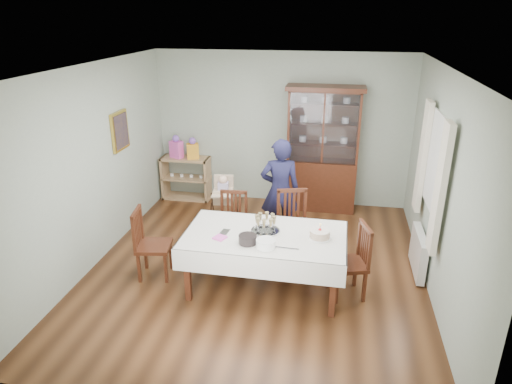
% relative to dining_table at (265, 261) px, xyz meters
% --- Properties ---
extents(floor, '(5.00, 5.00, 0.00)m').
position_rel_dining_table_xyz_m(floor, '(-0.18, 0.43, -0.38)').
color(floor, '#593319').
rests_on(floor, ground).
extents(room_shell, '(5.00, 5.00, 5.00)m').
position_rel_dining_table_xyz_m(room_shell, '(-0.18, 0.96, 1.32)').
color(room_shell, '#9EAA99').
rests_on(room_shell, floor).
extents(dining_table, '(2.01, 1.17, 0.76)m').
position_rel_dining_table_xyz_m(dining_table, '(0.00, 0.00, 0.00)').
color(dining_table, '#491E12').
rests_on(dining_table, floor).
extents(china_cabinet, '(1.30, 0.48, 2.18)m').
position_rel_dining_table_xyz_m(china_cabinet, '(0.57, 2.69, 0.74)').
color(china_cabinet, '#491E12').
rests_on(china_cabinet, floor).
extents(sideboard, '(0.90, 0.38, 0.80)m').
position_rel_dining_table_xyz_m(sideboard, '(-1.93, 2.71, 0.02)').
color(sideboard, tan).
rests_on(sideboard, floor).
extents(picture_frame, '(0.04, 0.48, 0.58)m').
position_rel_dining_table_xyz_m(picture_frame, '(-2.40, 1.23, 1.27)').
color(picture_frame, gold).
rests_on(picture_frame, room_shell).
extents(window, '(0.04, 1.02, 1.22)m').
position_rel_dining_table_xyz_m(window, '(2.04, 0.73, 1.17)').
color(window, white).
rests_on(window, room_shell).
extents(curtain_left, '(0.07, 0.30, 1.55)m').
position_rel_dining_table_xyz_m(curtain_left, '(1.98, 0.11, 1.07)').
color(curtain_left, silver).
rests_on(curtain_left, room_shell).
extents(curtain_right, '(0.07, 0.30, 1.55)m').
position_rel_dining_table_xyz_m(curtain_right, '(1.98, 1.35, 1.07)').
color(curtain_right, silver).
rests_on(curtain_right, room_shell).
extents(radiator, '(0.10, 0.80, 0.55)m').
position_rel_dining_table_xyz_m(radiator, '(1.98, 0.73, -0.08)').
color(radiator, white).
rests_on(radiator, floor).
extents(chair_far_left, '(0.43, 0.43, 0.92)m').
position_rel_dining_table_xyz_m(chair_far_left, '(-0.61, 0.79, -0.11)').
color(chair_far_left, '#491E12').
rests_on(chair_far_left, floor).
extents(chair_far_right, '(0.55, 0.55, 1.00)m').
position_rel_dining_table_xyz_m(chair_far_right, '(0.28, 0.81, -0.09)').
color(chair_far_right, '#491E12').
rests_on(chair_far_right, floor).
extents(chair_end_left, '(0.49, 0.49, 0.95)m').
position_rel_dining_table_xyz_m(chair_end_left, '(-1.50, 0.02, -0.10)').
color(chair_end_left, '#491E12').
rests_on(chair_end_left, floor).
extents(chair_end_right, '(0.53, 0.53, 0.94)m').
position_rel_dining_table_xyz_m(chair_end_right, '(1.04, 0.02, -0.10)').
color(chair_end_right, '#491E12').
rests_on(chair_end_right, floor).
extents(woman, '(0.65, 0.49, 1.61)m').
position_rel_dining_table_xyz_m(woman, '(0.01, 1.35, 0.42)').
color(woman, black).
rests_on(woman, floor).
extents(high_chair, '(0.47, 0.47, 0.93)m').
position_rel_dining_table_xyz_m(high_chair, '(-0.91, 1.51, -0.02)').
color(high_chair, black).
rests_on(high_chair, floor).
extents(champagne_tray, '(0.36, 0.36, 0.22)m').
position_rel_dining_table_xyz_m(champagne_tray, '(-0.01, 0.07, 0.44)').
color(champagne_tray, silver).
rests_on(champagne_tray, dining_table).
extents(birthday_cake, '(0.28, 0.28, 0.19)m').
position_rel_dining_table_xyz_m(birthday_cake, '(0.67, 0.02, 0.43)').
color(birthday_cake, white).
rests_on(birthday_cake, dining_table).
extents(plate_stack_dark, '(0.26, 0.26, 0.10)m').
position_rel_dining_table_xyz_m(plate_stack_dark, '(-0.16, -0.26, 0.43)').
color(plate_stack_dark, black).
rests_on(plate_stack_dark, dining_table).
extents(plate_stack_white, '(0.25, 0.25, 0.10)m').
position_rel_dining_table_xyz_m(plate_stack_white, '(0.06, -0.32, 0.42)').
color(plate_stack_white, white).
rests_on(plate_stack_white, dining_table).
extents(napkin_stack, '(0.18, 0.18, 0.02)m').
position_rel_dining_table_xyz_m(napkin_stack, '(-0.52, -0.20, 0.38)').
color(napkin_stack, '#E654BA').
rests_on(napkin_stack, dining_table).
extents(cutlery, '(0.14, 0.19, 0.01)m').
position_rel_dining_table_xyz_m(cutlery, '(-0.54, -0.04, 0.38)').
color(cutlery, silver).
rests_on(cutlery, dining_table).
extents(cake_knife, '(0.29, 0.04, 0.01)m').
position_rel_dining_table_xyz_m(cake_knife, '(0.31, -0.31, 0.38)').
color(cake_knife, silver).
rests_on(cake_knife, dining_table).
extents(gift_bag_pink, '(0.27, 0.22, 0.42)m').
position_rel_dining_table_xyz_m(gift_bag_pink, '(-2.08, 2.69, 0.60)').
color(gift_bag_pink, '#E654BA').
rests_on(gift_bag_pink, sideboard).
extents(gift_bag_orange, '(0.25, 0.21, 0.39)m').
position_rel_dining_table_xyz_m(gift_bag_orange, '(-1.77, 2.69, 0.59)').
color(gift_bag_orange, gold).
rests_on(gift_bag_orange, sideboard).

